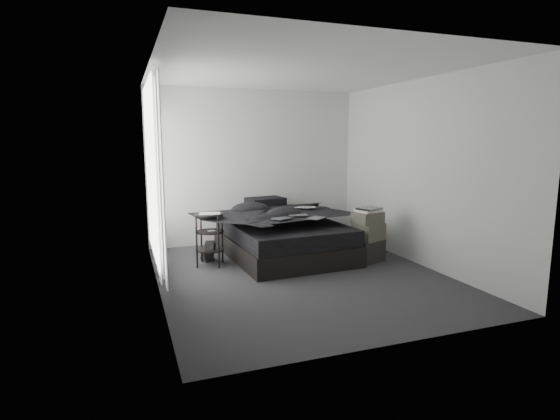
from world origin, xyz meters
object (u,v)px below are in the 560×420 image
object	(u,v)px
bed	(283,246)
box_lower	(367,250)
side_stand	(210,240)
laptop	(305,203)

from	to	relation	value
bed	box_lower	distance (m)	1.27
side_stand	box_lower	world-z (taller)	side_stand
laptop	side_stand	bearing A→B (deg)	-156.88
side_stand	laptop	bearing A→B (deg)	8.13
bed	laptop	bearing A→B (deg)	7.50
bed	side_stand	size ratio (longest dim) A/B	2.90
laptop	box_lower	size ratio (longest dim) A/B	0.79
bed	box_lower	size ratio (longest dim) A/B	4.94
laptop	box_lower	distance (m)	1.20
laptop	box_lower	xyz separation A→B (m)	(0.66, -0.78, -0.62)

